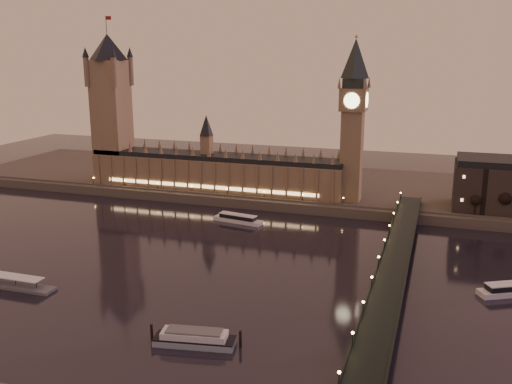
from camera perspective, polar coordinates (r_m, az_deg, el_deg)
ground at (r=280.28m, az=-5.85°, el=-7.18°), size 700.00×700.00×0.00m
far_embankment at (r=421.99m, az=7.07°, el=0.49°), size 560.00×130.00×6.00m
palace_of_westminster at (r=396.43m, az=-4.12°, el=2.45°), size 180.00×26.62×52.00m
victoria_tower at (r=426.87m, az=-14.32°, el=8.87°), size 31.68×31.68×118.00m
big_ben at (r=364.87m, az=9.70°, el=8.00°), size 17.68×17.68×104.00m
westminster_bridge at (r=256.90m, az=13.34°, el=-8.20°), size 13.20×260.00×15.30m
bare_tree_0 at (r=357.76m, az=21.18°, el=-0.66°), size 6.68×6.68×13.58m
bare_tree_1 at (r=359.11m, az=23.76°, el=-0.86°), size 6.68×6.68×13.58m
cruise_boat_a at (r=343.77m, az=-1.82°, el=-2.69°), size 31.79×11.94×4.98m
cruise_boat_c at (r=267.41m, az=23.95°, el=-8.91°), size 26.37×18.65×5.23m
moored_barge at (r=207.91m, az=-6.18°, el=-14.33°), size 32.71×12.76×6.08m
pontoon_pier at (r=276.36m, az=-23.63°, el=-8.36°), size 46.18×7.70×12.31m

